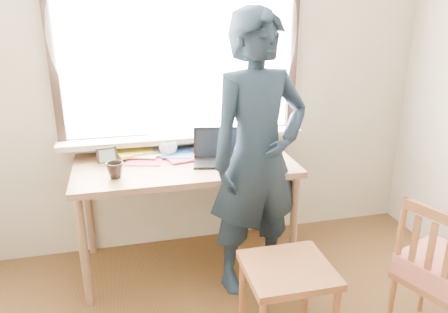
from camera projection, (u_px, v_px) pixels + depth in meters
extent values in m
cube|color=beige|center=(206.00, 86.00, 3.34)|extent=(3.50, 0.02, 2.60)
cube|color=white|center=(179.00, 46.00, 3.18)|extent=(1.70, 0.01, 1.30)
cube|color=black|center=(182.00, 136.00, 3.40)|extent=(1.82, 0.06, 0.06)
cube|color=black|center=(51.00, 49.00, 2.97)|extent=(0.06, 0.06, 1.30)
cube|color=black|center=(293.00, 44.00, 3.36)|extent=(0.06, 0.06, 1.30)
cube|color=beige|center=(184.00, 137.00, 3.33)|extent=(1.85, 0.20, 0.04)
cube|color=white|center=(180.00, 33.00, 3.08)|extent=(1.95, 0.02, 1.65)
cube|color=brown|center=(185.00, 165.00, 3.11)|extent=(1.55, 0.77, 0.04)
cylinder|color=brown|center=(84.00, 253.00, 2.79)|extent=(0.06, 0.06, 0.78)
cylinder|color=brown|center=(89.00, 208.00, 3.40)|extent=(0.06, 0.06, 0.78)
cylinder|color=brown|center=(294.00, 227.00, 3.11)|extent=(0.06, 0.06, 0.78)
cylinder|color=brown|center=(264.00, 190.00, 3.72)|extent=(0.06, 0.06, 0.78)
cube|color=black|center=(217.00, 162.00, 3.08)|extent=(0.37, 0.29, 0.02)
cube|color=black|center=(217.00, 143.00, 3.15)|extent=(0.34, 0.13, 0.22)
cube|color=black|center=(217.00, 143.00, 3.15)|extent=(0.30, 0.11, 0.18)
cube|color=black|center=(217.00, 162.00, 3.07)|extent=(0.31, 0.19, 0.00)
imported|color=white|center=(168.00, 148.00, 3.24)|extent=(0.19, 0.19, 0.11)
imported|color=black|center=(115.00, 170.00, 2.82)|extent=(0.16, 0.16, 0.10)
ellipsoid|color=black|center=(256.00, 159.00, 3.12)|extent=(0.09, 0.06, 0.04)
cube|color=#2E5998|center=(146.00, 159.00, 3.16)|extent=(0.33, 0.32, 0.01)
cube|color=#2E5998|center=(184.00, 155.00, 3.23)|extent=(0.29, 0.29, 0.01)
cube|color=#2E5998|center=(156.00, 157.00, 3.16)|extent=(0.24, 0.29, 0.02)
cube|color=white|center=(185.00, 150.00, 3.31)|extent=(0.24, 0.33, 0.01)
cube|color=white|center=(131.00, 158.00, 3.11)|extent=(0.29, 0.31, 0.02)
cube|color=gold|center=(184.00, 147.00, 3.34)|extent=(0.35, 0.36, 0.02)
imported|color=white|center=(134.00, 155.00, 3.22)|extent=(0.29, 0.32, 0.02)
imported|color=white|center=(225.00, 148.00, 3.39)|extent=(0.28, 0.29, 0.02)
cube|color=black|center=(107.00, 156.00, 3.06)|extent=(0.14, 0.05, 0.11)
cube|color=#487233|center=(107.00, 156.00, 3.06)|extent=(0.11, 0.03, 0.08)
cube|color=#965931|center=(288.00, 270.00, 2.47)|extent=(0.49, 0.47, 0.04)
cylinder|color=#965931|center=(242.00, 290.00, 2.69)|extent=(0.04, 0.04, 0.45)
cylinder|color=#965931|center=(306.00, 281.00, 2.78)|extent=(0.04, 0.04, 0.45)
cube|color=#965931|center=(441.00, 280.00, 2.49)|extent=(0.52, 0.54, 0.04)
cylinder|color=#965931|center=(423.00, 285.00, 2.79)|extent=(0.03, 0.03, 0.39)
cylinder|color=#965931|center=(391.00, 305.00, 2.61)|extent=(0.03, 0.03, 0.39)
cylinder|color=#965931|center=(400.00, 236.00, 2.44)|extent=(0.03, 0.03, 0.48)
cube|color=#965931|center=(437.00, 215.00, 2.23)|extent=(0.17, 0.37, 0.06)
cube|color=#965931|center=(447.00, 264.00, 2.24)|extent=(0.03, 0.04, 0.38)
cube|color=#965931|center=(430.00, 255.00, 2.31)|extent=(0.03, 0.04, 0.38)
cube|color=#965931|center=(413.00, 247.00, 2.39)|extent=(0.03, 0.04, 0.38)
cube|color=#B61612|center=(444.00, 268.00, 2.46)|extent=(0.52, 0.52, 0.12)
imported|color=black|center=(258.00, 158.00, 2.85)|extent=(0.77, 0.58, 1.89)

